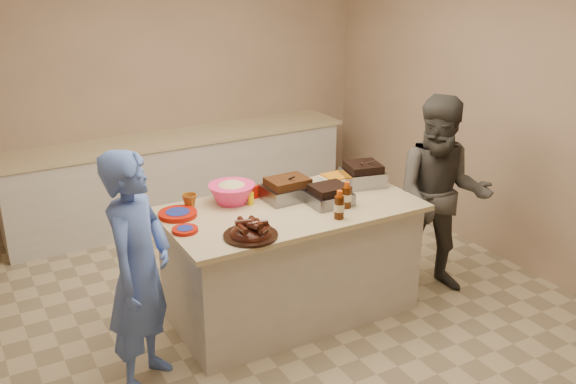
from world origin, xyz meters
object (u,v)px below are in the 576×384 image
guest_blue (149,379)px  rib_platter (251,237)px  bbq_bottle_a (339,218)px  coleslaw_bowl (232,202)px  guest_gray (433,286)px  bbq_bottle_b (346,207)px  mustard_bottle (251,204)px  plastic_cup (190,207)px  roasting_pan (363,184)px  island (291,312)px

guest_blue → rib_platter: bearing=-51.6°
rib_platter → bbq_bottle_a: 0.68m
coleslaw_bowl → guest_gray: (1.59, -0.54, -0.90)m
bbq_bottle_b → mustard_bottle: bearing=145.8°
bbq_bottle_a → guest_gray: size_ratio=0.13×
plastic_cup → guest_blue: 1.24m
roasting_pan → plastic_cup: 1.42m
bbq_bottle_b → plastic_cup: 1.16m
bbq_bottle_a → plastic_cup: bearing=140.0°
bbq_bottle_b → guest_gray: 1.27m
roasting_pan → bbq_bottle_a: bearing=-126.0°
rib_platter → roasting_pan: 1.32m
bbq_bottle_b → guest_blue: (-1.59, -0.06, -0.90)m
island → guest_blue: bearing=-167.4°
bbq_bottle_b → guest_gray: size_ratio=0.12×
coleslaw_bowl → guest_blue: (-0.90, -0.57, -0.90)m
plastic_cup → guest_gray: size_ratio=0.07×
roasting_pan → guest_gray: bearing=-24.3°
roasting_pan → mustard_bottle: (-0.98, 0.05, 0.00)m
bbq_bottle_b → mustard_bottle: bbq_bottle_b is taller
guest_blue → coleslaw_bowl: bearing=-15.3°
mustard_bottle → guest_blue: mustard_bottle is taller
guest_blue → guest_gray: guest_gray is taller
bbq_bottle_a → mustard_bottle: bbq_bottle_a is taller
bbq_bottle_b → guest_blue: bbq_bottle_b is taller
guest_gray → rib_platter: bearing=-138.3°
bbq_bottle_b → guest_gray: bbq_bottle_b is taller
roasting_pan → coleslaw_bowl: (-1.09, 0.16, 0.00)m
coleslaw_bowl → mustard_bottle: size_ratio=2.80×
bbq_bottle_b → bbq_bottle_a: bearing=-138.6°
plastic_cup → guest_gray: (1.91, -0.60, -0.90)m
rib_platter → bbq_bottle_b: bbq_bottle_b is taller
mustard_bottle → island: bearing=-37.8°
coleslaw_bowl → roasting_pan: bearing=-8.4°
guest_gray → bbq_bottle_a: bearing=-134.9°
coleslaw_bowl → mustard_bottle: (0.10, -0.11, 0.00)m
roasting_pan → coleslaw_bowl: 1.10m
bbq_bottle_a → roasting_pan: bearing=41.3°
coleslaw_bowl → guest_blue: size_ratio=0.22×
bbq_bottle_b → rib_platter: bearing=-172.4°
coleslaw_bowl → bbq_bottle_a: size_ratio=1.68×
guest_gray → island: bearing=-152.0°
guest_blue → island: bearing=-35.2°
bbq_bottle_a → guest_gray: (1.06, 0.11, -0.90)m
island → bbq_bottle_b: (0.35, -0.21, 0.90)m
roasting_pan → guest_blue: size_ratio=0.19×
guest_blue → bbq_bottle_a: bearing=-50.8°
rib_platter → mustard_bottle: (0.26, 0.51, 0.00)m
island → roasting_pan: (0.74, 0.14, 0.90)m
coleslaw_bowl → guest_gray: size_ratio=0.22×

